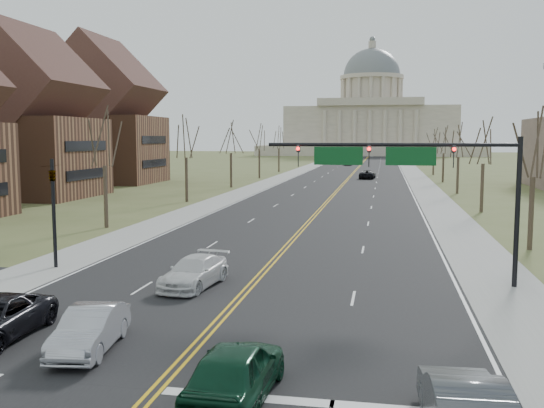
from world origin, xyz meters
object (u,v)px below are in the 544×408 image
at_px(signal_mast, 409,166).
at_px(signal_left, 53,201).
at_px(car_nb_outer_lead, 466,408).
at_px(car_sb_inner_lead, 90,329).
at_px(car_sb_inner_second, 194,272).
at_px(car_far_nb, 367,174).
at_px(car_far_sb, 348,162).
at_px(car_nb_inner_lead, 236,371).

bearing_deg(signal_mast, signal_left, 180.00).
distance_m(car_nb_outer_lead, car_sb_inner_lead, 12.32).
height_order(signal_left, car_sb_inner_second, signal_left).
relative_size(signal_mast, car_far_nb, 2.22).
xyz_separation_m(signal_left, car_far_sb, (8.35, 127.56, -2.91)).
distance_m(signal_left, car_sb_inner_lead, 14.67).
height_order(signal_mast, car_sb_inner_lead, signal_mast).
height_order(car_nb_inner_lead, car_nb_outer_lead, car_nb_inner_lead).
bearing_deg(car_far_nb, car_nb_outer_lead, 97.24).
distance_m(signal_mast, car_sb_inner_lead, 16.79).
distance_m(car_nb_outer_lead, car_sb_inner_second, 17.10).
distance_m(signal_mast, car_nb_outer_lead, 16.72).
distance_m(signal_mast, signal_left, 19.06).
xyz_separation_m(car_sb_inner_second, car_far_nb, (5.94, 79.73, 0.04)).
bearing_deg(car_nb_inner_lead, car_far_sb, -85.69).
bearing_deg(car_nb_inner_lead, car_sb_inner_lead, -24.68).
bearing_deg(signal_mast, car_far_nb, 93.08).
distance_m(signal_left, car_far_nb, 78.44).
height_order(signal_mast, car_nb_inner_lead, signal_mast).
bearing_deg(car_far_sb, car_nb_inner_lead, -93.48).
distance_m(car_nb_inner_lead, car_far_nb, 91.71).
relative_size(car_sb_inner_lead, car_far_sb, 0.94).
relative_size(car_sb_inner_second, car_far_sb, 1.06).
xyz_separation_m(signal_mast, signal_left, (-18.95, 0.00, -2.05)).
bearing_deg(car_sb_inner_second, car_far_nb, 93.52).
bearing_deg(car_far_sb, signal_mast, -90.97).
height_order(car_sb_inner_lead, car_far_sb, car_far_sb).
bearing_deg(car_far_nb, signal_mast, 97.28).
bearing_deg(signal_left, car_far_nb, 79.11).
relative_size(signal_mast, car_sb_inner_second, 2.45).
height_order(signal_left, car_far_nb, signal_left).
bearing_deg(car_nb_outer_lead, signal_left, -42.18).
bearing_deg(car_sb_inner_second, signal_mast, 23.11).
xyz_separation_m(car_nb_inner_lead, car_far_nb, (0.91, 91.71, -0.08)).
distance_m(signal_left, car_nb_outer_lead, 25.55).
bearing_deg(car_sb_inner_second, car_far_sb, 98.01).
relative_size(signal_left, car_sb_inner_lead, 1.36).
bearing_deg(car_sb_inner_lead, car_nb_outer_lead, -27.27).
xyz_separation_m(signal_mast, car_far_nb, (-4.14, 76.97, -4.99)).
distance_m(car_nb_outer_lead, car_far_nb, 93.06).
bearing_deg(car_sb_inner_lead, car_far_sb, 82.22).
height_order(car_nb_outer_lead, car_sb_inner_lead, car_nb_outer_lead).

